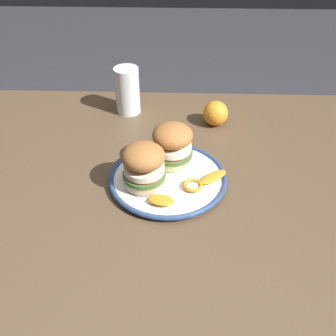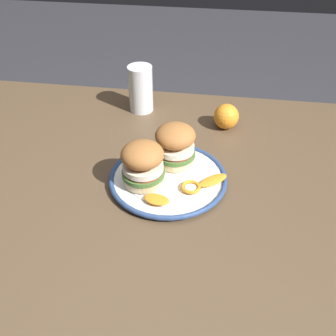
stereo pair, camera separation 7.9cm
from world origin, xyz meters
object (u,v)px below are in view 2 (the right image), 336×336
dinner_plate (168,178)px  sandwich_half_right (176,144)px  drinking_glass (141,92)px  whole_orange (226,116)px  dining_table (171,210)px  sandwich_half_left (143,163)px

dinner_plate → sandwich_half_right: size_ratio=2.05×
dinner_plate → drinking_glass: (-0.13, 0.32, 0.05)m
drinking_glass → whole_orange: size_ratio=1.95×
dining_table → drinking_glass: drinking_glass is taller
dining_table → dinner_plate: 0.10m
sandwich_half_right → whole_orange: bearing=60.1°
dining_table → sandwich_half_left: (-0.06, -0.03, 0.16)m
dining_table → drinking_glass: size_ratio=10.02×
dinner_plate → sandwich_half_left: sandwich_half_left is taller
dinner_plate → drinking_glass: bearing=111.9°
sandwich_half_right → whole_orange: (0.12, 0.20, -0.03)m
dining_table → sandwich_half_right: sandwich_half_right is taller
dining_table → sandwich_half_right: bearing=88.6°
sandwich_half_left → dining_table: bearing=23.6°
whole_orange → dining_table: bearing=-114.3°
sandwich_half_left → drinking_glass: 0.36m
sandwich_half_left → sandwich_half_right: size_ratio=0.99×
drinking_glass → sandwich_half_right: bearing=-62.2°
sandwich_half_right → drinking_glass: 0.30m
whole_orange → sandwich_half_left: bearing=-121.9°
sandwich_half_right → dining_table: bearing=-91.4°
whole_orange → sandwich_half_right: bearing=-119.9°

